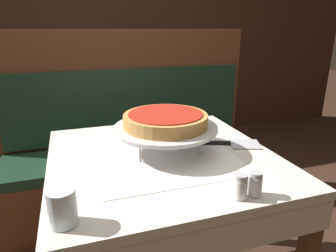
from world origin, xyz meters
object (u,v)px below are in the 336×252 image
(pizza_server, at_px, (230,144))
(pizza_pan_stand, at_px, (166,129))
(dining_table_front, at_px, (163,176))
(booth_bench, at_px, (135,161))
(water_glass_near, at_px, (62,207))
(condiment_caddy, at_px, (82,78))
(pepper_shaker, at_px, (255,184))
(salt_shaker, at_px, (240,186))
(dining_table_rear, at_px, (83,95))
(deep_dish_pizza, at_px, (166,120))

(pizza_server, bearing_deg, pizza_pan_stand, 175.50)
(dining_table_front, height_order, pizza_pan_stand, pizza_pan_stand)
(dining_table_front, bearing_deg, pizza_pan_stand, 54.01)
(dining_table_front, bearing_deg, booth_bench, 86.15)
(water_glass_near, xyz_separation_m, condiment_caddy, (0.15, 1.99, -0.01))
(dining_table_front, distance_m, booth_bench, 0.89)
(water_glass_near, xyz_separation_m, pepper_shaker, (0.52, -0.03, -0.01))
(pizza_server, relative_size, salt_shaker, 3.80)
(dining_table_front, bearing_deg, dining_table_rear, 97.09)
(dining_table_rear, bearing_deg, pizza_pan_stand, -82.09)
(pizza_server, relative_size, water_glass_near, 2.99)
(pizza_server, bearing_deg, dining_table_front, -178.61)
(dining_table_rear, bearing_deg, pepper_shaker, -79.61)
(deep_dish_pizza, relative_size, pizza_server, 1.15)
(booth_bench, xyz_separation_m, pizza_pan_stand, (-0.04, -0.80, 0.50))
(pizza_pan_stand, bearing_deg, condiment_caddy, 97.87)
(pizza_pan_stand, xyz_separation_m, condiment_caddy, (-0.23, 1.63, -0.05))
(booth_bench, bearing_deg, dining_table_rear, 107.13)
(dining_table_rear, bearing_deg, water_glass_near, -94.01)
(water_glass_near, distance_m, pepper_shaker, 0.52)
(dining_table_front, xyz_separation_m, deep_dish_pizza, (0.02, 0.03, 0.22))
(pizza_pan_stand, height_order, salt_shaker, pizza_pan_stand)
(water_glass_near, bearing_deg, dining_table_rear, 85.99)
(dining_table_front, relative_size, booth_bench, 0.50)
(dining_table_rear, xyz_separation_m, condiment_caddy, (0.01, -0.04, 0.15))
(water_glass_near, height_order, condiment_caddy, condiment_caddy)
(booth_bench, relative_size, water_glass_near, 18.03)
(water_glass_near, bearing_deg, pizza_pan_stand, 43.34)
(dining_table_rear, distance_m, booth_bench, 0.95)
(dining_table_rear, distance_m, deep_dish_pizza, 1.71)
(booth_bench, bearing_deg, pepper_shaker, -84.74)
(pizza_server, xyz_separation_m, condiment_caddy, (-0.50, 1.66, 0.03))
(deep_dish_pizza, xyz_separation_m, pizza_server, (0.27, -0.02, -0.12))
(dining_table_front, xyz_separation_m, condiment_caddy, (-0.21, 1.66, 0.13))
(pizza_server, xyz_separation_m, salt_shaker, (-0.18, -0.36, 0.03))
(booth_bench, bearing_deg, salt_shaker, -87.09)
(pizza_pan_stand, distance_m, condiment_caddy, 1.65)
(booth_bench, height_order, pizza_pan_stand, booth_bench)
(pizza_pan_stand, height_order, condiment_caddy, condiment_caddy)
(pizza_pan_stand, relative_size, deep_dish_pizza, 1.25)
(dining_table_rear, bearing_deg, pizza_server, -73.41)
(deep_dish_pizza, height_order, salt_shaker, deep_dish_pizza)
(pizza_pan_stand, distance_m, water_glass_near, 0.52)
(dining_table_front, xyz_separation_m, salt_shaker, (0.12, -0.36, 0.13))
(dining_table_rear, bearing_deg, condiment_caddy, -80.58)
(deep_dish_pizza, xyz_separation_m, condiment_caddy, (-0.23, 1.63, -0.09))
(dining_table_rear, xyz_separation_m, pizza_server, (0.50, -1.69, 0.12))
(salt_shaker, bearing_deg, pepper_shaker, -0.00)
(deep_dish_pizza, bearing_deg, dining_table_front, -125.99)
(pepper_shaker, bearing_deg, deep_dish_pizza, 110.63)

